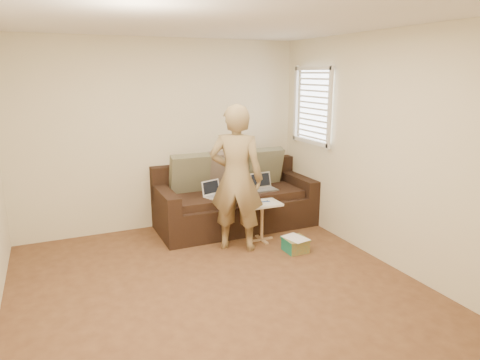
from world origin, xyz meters
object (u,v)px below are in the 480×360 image
(laptop_silver, at_px, (265,190))
(laptop_white, at_px, (216,197))
(drinking_glass, at_px, (249,197))
(person, at_px, (236,178))
(striped_box, at_px, (295,245))
(sofa, at_px, (236,198))
(side_table, at_px, (262,222))

(laptop_silver, distance_m, laptop_white, 0.76)
(laptop_silver, xyz_separation_m, drinking_glass, (-0.45, -0.40, 0.05))
(person, xyz_separation_m, striped_box, (0.62, -0.39, -0.81))
(striped_box, bearing_deg, drinking_glass, 120.51)
(sofa, distance_m, drinking_glass, 0.54)
(laptop_silver, relative_size, striped_box, 1.18)
(sofa, bearing_deg, drinking_glass, -94.28)
(sofa, xyz_separation_m, person, (-0.30, -0.73, 0.48))
(drinking_glass, bearing_deg, side_table, -38.24)
(sofa, relative_size, side_table, 4.28)
(sofa, height_order, drinking_glass, sofa)
(side_table, distance_m, striped_box, 0.56)
(sofa, bearing_deg, side_table, -80.92)
(laptop_silver, bearing_deg, person, -142.43)
(side_table, bearing_deg, laptop_silver, 58.69)
(laptop_silver, bearing_deg, laptop_white, 179.14)
(laptop_silver, relative_size, side_table, 0.64)
(person, xyz_separation_m, drinking_glass, (0.27, 0.21, -0.33))
(striped_box, bearing_deg, person, 147.65)
(drinking_glass, xyz_separation_m, striped_box, (0.35, -0.60, -0.49))
(laptop_white, xyz_separation_m, side_table, (0.45, -0.48, -0.26))
(sofa, height_order, person, person)
(drinking_glass, bearing_deg, person, -141.78)
(person, relative_size, striped_box, 6.47)
(person, bearing_deg, laptop_silver, -106.36)
(sofa, bearing_deg, laptop_white, -157.48)
(person, height_order, drinking_glass, person)
(laptop_silver, xyz_separation_m, person, (-0.71, -0.61, 0.38))
(laptop_silver, bearing_deg, side_table, -124.14)
(side_table, bearing_deg, sofa, 99.08)
(side_table, relative_size, drinking_glass, 4.28)
(person, distance_m, side_table, 0.77)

